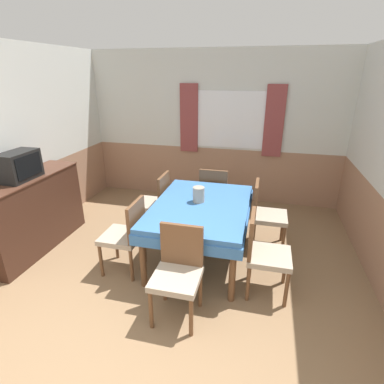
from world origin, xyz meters
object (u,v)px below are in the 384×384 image
chair_head_window (214,193)px  chair_right_near (263,251)px  sideboard (32,213)px  chair_right_far (265,212)px  chair_left_near (127,233)px  dining_table (201,212)px  chair_head_near (178,270)px  vase (199,194)px  tv (19,166)px  chair_left_far (156,201)px

chair_head_window → chair_right_near: same height
chair_head_window → sideboard: sideboard is taller
chair_right_far → chair_left_near: (-1.54, -0.95, 0.00)m
dining_table → chair_right_near: 0.92m
chair_head_near → sideboard: size_ratio=0.59×
chair_right_near → vase: (-0.82, 0.55, 0.34)m
dining_table → tv: tv is taller
chair_left_far → chair_left_near: size_ratio=1.00×
dining_table → sideboard: size_ratio=1.04×
chair_left_near → vase: size_ratio=4.80×
chair_right_near → chair_left_near: bearing=-90.0°
tv → vase: 2.20m
chair_right_far → chair_head_window: bearing=-123.7°
chair_left_near → sideboard: size_ratio=0.59×
chair_right_far → sideboard: bearing=-75.3°
tv → chair_head_near: bearing=-16.1°
chair_head_window → sideboard: size_ratio=0.59×
dining_table → sideboard: (-2.20, -0.30, -0.13)m
chair_right_near → sideboard: 2.97m
chair_right_far → chair_head_window: 0.93m
tv → vase: bearing=11.5°
vase → chair_left_far: bearing=151.1°
dining_table → chair_left_near: chair_left_near is taller
chair_right_far → chair_head_near: size_ratio=1.00×
tv → chair_left_near: bearing=-4.7°
chair_left_near → vase: (0.72, 0.55, 0.34)m
vase → tv: bearing=-168.5°
chair_head_window → vase: size_ratio=4.80×
chair_left_near → tv: bearing=85.3°
chair_right_near → vase: size_ratio=4.80×
chair_right_far → sideboard: 3.07m
sideboard → tv: 0.67m
chair_right_near → sideboard: sideboard is taller
chair_head_window → sideboard: 2.55m
chair_head_window → chair_left_far: size_ratio=1.00×
dining_table → vase: 0.22m
dining_table → chair_right_near: size_ratio=1.76×
chair_left_near → tv: tv is taller
chair_right_near → dining_table: bearing=-121.7°
chair_head_near → chair_left_far: size_ratio=1.00×
tv → vase: size_ratio=2.54×
dining_table → tv: bearing=-170.6°
chair_head_window → vase: 0.98m
chair_head_near → sideboard: bearing=-17.4°
chair_head_near → tv: size_ratio=1.89×
chair_head_window → chair_left_near: 1.65m
chair_left_near → chair_left_far: bearing=0.0°
chair_left_near → chair_right_near: 1.54m
dining_table → chair_left_near: size_ratio=1.76×
chair_left_far → tv: bearing=120.6°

